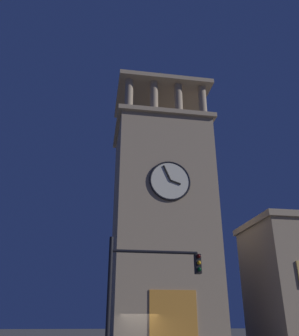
{
  "coord_description": "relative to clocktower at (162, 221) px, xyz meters",
  "views": [
    {
      "loc": [
        3.24,
        23.24,
        2.02
      ],
      "look_at": [
        -1.19,
        -4.44,
        14.36
      ],
      "focal_mm": 37.46,
      "sensor_mm": 36.0,
      "label": 1
    }
  ],
  "objects": [
    {
      "name": "clocktower",
      "position": [
        0.0,
        0.0,
        0.0
      ],
      "size": [
        8.35,
        7.21,
        24.89
      ],
      "color": "gray",
      "rests_on": "ground_plane"
    },
    {
      "name": "traffic_signal_near",
      "position": [
        3.56,
        13.95,
        -6.27
      ],
      "size": [
        3.63,
        0.41,
        5.07
      ],
      "color": "black",
      "rests_on": "ground_plane"
    }
  ]
}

